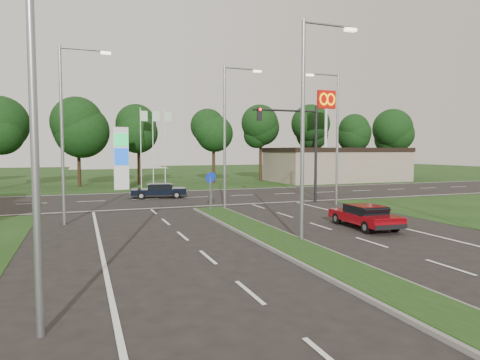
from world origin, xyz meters
name	(u,v)px	position (x,y,z in m)	size (l,w,h in m)	color
ground	(381,289)	(0.00, 0.00, 0.00)	(160.00, 160.00, 0.00)	black
verge_far	(136,176)	(0.00, 55.00, 0.00)	(160.00, 50.00, 0.02)	#183210
cross_road	(184,198)	(0.00, 24.00, 0.00)	(160.00, 12.00, 0.02)	black
median_kerb	(309,254)	(0.00, 4.00, 0.06)	(2.00, 26.00, 0.12)	slate
commercial_building	(336,165)	(22.00, 36.00, 2.00)	(16.00, 9.00, 4.00)	gray
streetlight_median_near	(307,119)	(1.00, 6.00, 5.08)	(2.53, 0.22, 9.00)	gray
streetlight_median_far	(228,130)	(1.00, 16.00, 5.08)	(2.53, 0.22, 9.00)	gray
streetlight_left_near	(44,86)	(-8.30, 0.00, 5.08)	(2.53, 0.22, 9.00)	gray
streetlight_left_far	(66,125)	(-8.30, 14.00, 5.08)	(2.53, 0.22, 9.00)	gray
streetlight_right_far	(335,132)	(8.80, 16.00, 5.08)	(2.53, 0.22, 9.00)	gray
traffic_signal	(300,138)	(7.19, 18.00, 4.65)	(5.10, 0.42, 7.00)	black
median_signs	(211,183)	(0.00, 16.40, 1.71)	(1.16, 1.76, 2.38)	gray
gas_pylon	(123,157)	(-3.79, 33.05, 3.20)	(5.80, 1.26, 8.00)	silver
mcdonalds_sign	(326,112)	(18.00, 31.97, 7.99)	(2.20, 0.47, 10.40)	silver
treeline_far	(152,124)	(0.10, 39.93, 6.83)	(6.00, 6.00, 9.90)	black
red_sedan	(365,216)	(5.33, 7.90, 0.61)	(1.95, 4.23, 1.14)	maroon
navy_sedan	(159,190)	(-1.88, 24.48, 0.62)	(4.41, 2.28, 1.16)	black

